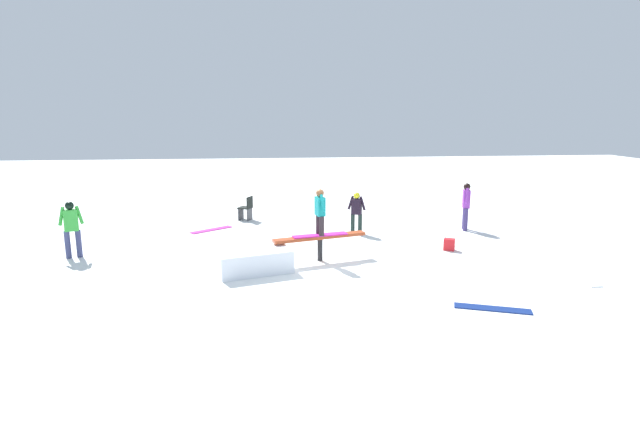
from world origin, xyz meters
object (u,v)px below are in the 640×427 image
Objects in this scene: loose_snowboard_white at (580,278)px; backpack_on_snow at (449,244)px; rail_feature at (320,239)px; bystander_purple at (466,204)px; loose_snowboard_navy at (492,309)px; bystander_green at (71,226)px; bystander_black at (357,210)px; loose_snowboard_magenta at (211,230)px; main_rider_on_rail at (320,214)px; folding_chair at (246,209)px.

backpack_on_snow is at bearing 39.58° from loose_snowboard_white.
bystander_purple is (5.23, 3.01, 0.30)m from rail_feature.
loose_snowboard_white is (0.83, -5.11, -0.88)m from bystander_purple.
loose_snowboard_navy is at bearing 178.24° from bystander_purple.
backpack_on_snow is (-2.25, 2.73, 0.16)m from loose_snowboard_white.
rail_feature is 7.49× the size of backpack_on_snow.
bystander_green is 12.07m from bystander_purple.
loose_snowboard_white is at bearing 156.63° from bystander_black.
loose_snowboard_navy is (-2.11, -6.71, -0.88)m from bystander_purple.
bystander_purple reaches higher than loose_snowboard_navy.
bystander_green is at bearing 3.39° from loose_snowboard_magenta.
rail_feature is 1.68× the size of main_rider_on_rail.
rail_feature is 4.88m from loose_snowboard_navy.
bystander_green reaches higher than folding_chair.
bystander_black is (1.51, 2.94, -0.53)m from main_rider_on_rail.
bystander_green reaches higher than backpack_on_snow.
main_rider_on_rail is 4.02m from backpack_on_snow.
main_rider_on_rail reaches higher than rail_feature.
bystander_green is (-6.66, 1.00, -0.41)m from main_rider_on_rail.
loose_snowboard_magenta is 1.00× the size of loose_snowboard_navy.
loose_snowboard_white is 11.10m from folding_chair.
loose_snowboard_navy is at bearing -43.14° from bystander_green.
bystander_green is 13.13m from loose_snowboard_white.
rail_feature is at bearing 135.61° from bystander_purple.
backpack_on_snow is (7.08, -3.24, 0.16)m from loose_snowboard_magenta.
loose_snowboard_magenta is (-4.78, 0.92, -0.75)m from bystander_black.
loose_snowboard_navy is (3.12, -3.70, -0.58)m from rail_feature.
bystander_purple is at bearing 137.46° from loose_snowboard_magenta.
rail_feature is 1.88× the size of bystander_black.
bystander_green reaches higher than loose_snowboard_magenta.
bystander_purple is (11.90, 2.02, 0.02)m from bystander_green.
loose_snowboard_white is (6.06, -2.10, -0.58)m from rail_feature.
loose_snowboard_navy is at bearing 93.40° from loose_snowboard_magenta.
bystander_purple reaches higher than bystander_black.
folding_chair is (-8.22, 7.45, 0.40)m from loose_snowboard_white.
loose_snowboard_magenta is (-9.34, 5.96, 0.00)m from loose_snowboard_white.
bystander_black is 6.87m from loose_snowboard_navy.
bystander_black is 0.87× the size of bystander_green.
loose_snowboard_magenta is at bearing 13.61° from bystander_black.
backpack_on_snow reaches higher than loose_snowboard_navy.
folding_chair is (-3.67, 2.41, -0.34)m from bystander_black.
backpack_on_snow is at bearing 76.98° from folding_chair.
rail_feature is at bearing 0.00° from main_rider_on_rail.
bystander_black reaches higher than rail_feature.
loose_snowboard_navy is (3.12, -3.70, -1.28)m from main_rider_on_rail.
loose_snowboard_magenta is at bearing 22.72° from bystander_green.
folding_chair is at bearing 47.82° from loose_snowboard_white.
main_rider_on_rail is at bearing 135.61° from bystander_purple.
bystander_purple reaches higher than backpack_on_snow.
loose_snowboard_white is at bearing -31.19° from bystander_green.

